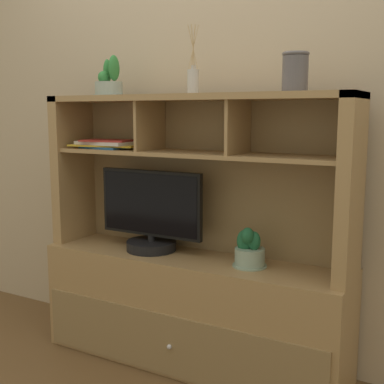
{
  "coord_description": "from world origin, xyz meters",
  "views": [
    {
      "loc": [
        1.19,
        -2.13,
        1.28
      ],
      "look_at": [
        0.0,
        0.0,
        0.89
      ],
      "focal_mm": 46.95,
      "sensor_mm": 36.0,
      "label": 1
    }
  ],
  "objects_px": {
    "diffuser_bottle": "(193,81)",
    "ceramic_vase": "(295,72)",
    "magazine_stack_left": "(106,144)",
    "potted_succulent": "(109,84)",
    "potted_orchid": "(249,251)",
    "tv_monitor": "(151,217)",
    "media_console": "(192,284)"
  },
  "relations": [
    {
      "from": "magazine_stack_left",
      "to": "potted_succulent",
      "type": "xyz_separation_m",
      "value": [
        -0.0,
        0.04,
        0.32
      ]
    },
    {
      "from": "tv_monitor",
      "to": "ceramic_vase",
      "type": "relative_size",
      "value": 3.57
    },
    {
      "from": "potted_orchid",
      "to": "ceramic_vase",
      "type": "height_order",
      "value": "ceramic_vase"
    },
    {
      "from": "media_console",
      "to": "potted_orchid",
      "type": "height_order",
      "value": "media_console"
    },
    {
      "from": "media_console",
      "to": "diffuser_bottle",
      "type": "distance_m",
      "value": 1.01
    },
    {
      "from": "magazine_stack_left",
      "to": "ceramic_vase",
      "type": "bearing_deg",
      "value": -0.03
    },
    {
      "from": "magazine_stack_left",
      "to": "ceramic_vase",
      "type": "height_order",
      "value": "ceramic_vase"
    },
    {
      "from": "media_console",
      "to": "diffuser_bottle",
      "type": "xyz_separation_m",
      "value": [
        0.0,
        0.01,
        1.01
      ]
    },
    {
      "from": "media_console",
      "to": "magazine_stack_left",
      "type": "bearing_deg",
      "value": -176.46
    },
    {
      "from": "potted_orchid",
      "to": "potted_succulent",
      "type": "relative_size",
      "value": 0.91
    },
    {
      "from": "tv_monitor",
      "to": "ceramic_vase",
      "type": "height_order",
      "value": "ceramic_vase"
    },
    {
      "from": "media_console",
      "to": "ceramic_vase",
      "type": "distance_m",
      "value": 1.15
    },
    {
      "from": "media_console",
      "to": "diffuser_bottle",
      "type": "bearing_deg",
      "value": 90.0
    },
    {
      "from": "media_console",
      "to": "potted_succulent",
      "type": "distance_m",
      "value": 1.14
    },
    {
      "from": "diffuser_bottle",
      "to": "ceramic_vase",
      "type": "height_order",
      "value": "diffuser_bottle"
    },
    {
      "from": "diffuser_bottle",
      "to": "magazine_stack_left",
      "type": "bearing_deg",
      "value": -175.86
    },
    {
      "from": "magazine_stack_left",
      "to": "diffuser_bottle",
      "type": "distance_m",
      "value": 0.6
    },
    {
      "from": "diffuser_bottle",
      "to": "ceramic_vase",
      "type": "relative_size",
      "value": 1.96
    },
    {
      "from": "potted_orchid",
      "to": "magazine_stack_left",
      "type": "xyz_separation_m",
      "value": [
        -0.83,
        -0.0,
        0.47
      ]
    },
    {
      "from": "tv_monitor",
      "to": "magazine_stack_left",
      "type": "distance_m",
      "value": 0.46
    },
    {
      "from": "potted_orchid",
      "to": "potted_succulent",
      "type": "height_order",
      "value": "potted_succulent"
    },
    {
      "from": "diffuser_bottle",
      "to": "potted_succulent",
      "type": "relative_size",
      "value": 1.54
    },
    {
      "from": "diffuser_bottle",
      "to": "ceramic_vase",
      "type": "xyz_separation_m",
      "value": [
        0.51,
        -0.04,
        0.02
      ]
    },
    {
      "from": "media_console",
      "to": "magazine_stack_left",
      "type": "relative_size",
      "value": 3.91
    },
    {
      "from": "tv_monitor",
      "to": "potted_orchid",
      "type": "distance_m",
      "value": 0.57
    },
    {
      "from": "magazine_stack_left",
      "to": "ceramic_vase",
      "type": "xyz_separation_m",
      "value": [
        1.02,
        -0.0,
        0.34
      ]
    },
    {
      "from": "potted_succulent",
      "to": "potted_orchid",
      "type": "bearing_deg",
      "value": -2.77
    },
    {
      "from": "media_console",
      "to": "magazine_stack_left",
      "type": "height_order",
      "value": "media_console"
    },
    {
      "from": "magazine_stack_left",
      "to": "potted_orchid",
      "type": "bearing_deg",
      "value": 0.2
    },
    {
      "from": "potted_succulent",
      "to": "ceramic_vase",
      "type": "distance_m",
      "value": 1.03
    },
    {
      "from": "diffuser_bottle",
      "to": "potted_succulent",
      "type": "height_order",
      "value": "diffuser_bottle"
    },
    {
      "from": "potted_orchid",
      "to": "magazine_stack_left",
      "type": "distance_m",
      "value": 0.95
    }
  ]
}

